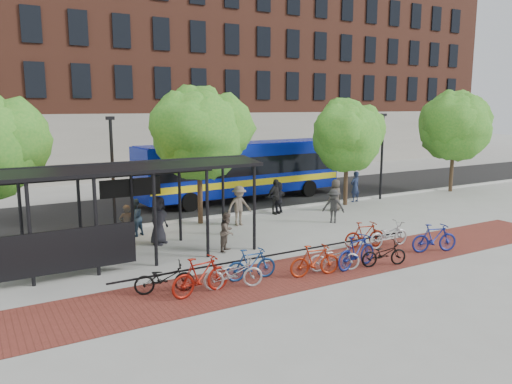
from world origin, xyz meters
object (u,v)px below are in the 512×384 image
bike_11 (434,238)px  pedestrian_0 (159,220)px  tree_c (348,133)px  bike_2 (233,273)px  tree_b (200,130)px  pedestrian_3 (239,206)px  pedestrian_2 (135,218)px  pedestrian_9 (333,206)px  pedestrian_6 (336,195)px  pedestrian_1 (127,225)px  pedestrian_4 (275,197)px  bike_1 (201,276)px  pedestrian_8 (227,232)px  lamp_post_left (113,171)px  bike_3 (251,264)px  bike_8 (384,254)px  pedestrian_5 (278,197)px  bike_7 (357,252)px  bike_9 (365,235)px  lamp_post_right (382,154)px  bike_10 (388,234)px  pedestrian_7 (355,187)px  bike_6 (334,258)px  bus_shelter (110,179)px  tree_d (455,123)px  bike_0 (164,278)px  bus (241,167)px  bike_5 (315,260)px

bike_11 → pedestrian_0: pedestrian_0 is taller
tree_c → bike_2: tree_c is taller
tree_b → pedestrian_3: bearing=-46.6°
pedestrian_2 → pedestrian_9: pedestrian_2 is taller
tree_b → pedestrian_6: size_ratio=3.81×
pedestrian_3 → pedestrian_9: (4.17, -1.82, -0.12)m
pedestrian_1 → pedestrian_4: pedestrian_4 is taller
bike_1 → pedestrian_8: size_ratio=1.29×
pedestrian_8 → lamp_post_left: bearing=79.9°
lamp_post_left → bike_3: (2.16, -8.41, -2.22)m
bike_8 → pedestrian_5: bearing=5.0°
pedestrian_3 → pedestrian_5: pedestrian_3 is taller
bike_3 → bike_7: bike_7 is taller
tree_b → bike_3: (-1.93, -8.15, -3.94)m
bike_9 → lamp_post_right: bearing=-35.1°
bike_9 → pedestrian_4: pedestrian_4 is taller
tree_c → pedestrian_8: (-10.09, -4.85, -3.29)m
bike_9 → tree_b: bearing=40.1°
bike_2 → pedestrian_6: bearing=-39.9°
bike_10 → pedestrian_0: (-7.75, 5.05, 0.48)m
pedestrian_7 → pedestrian_9: size_ratio=1.11×
bike_6 → pedestrian_0: pedestrian_0 is taller
bike_2 → pedestrian_6: 12.69m
pedestrian_1 → bike_10: bearing=151.5°
bike_3 → pedestrian_4: pedestrian_4 is taller
bus_shelter → pedestrian_8: bearing=-13.9°
lamp_post_right → bike_9: lamp_post_right is taller
bus_shelter → lamp_post_right: lamp_post_right is taller
pedestrian_6 → pedestrian_1: bearing=2.8°
bike_2 → pedestrian_5: bearing=-26.3°
tree_d → pedestrian_2: bearing=-177.7°
lamp_post_right → pedestrian_9: (-6.43, -3.45, -1.93)m
bike_1 → bike_7: bike_1 is taller
bike_1 → pedestrian_9: bearing=-67.7°
lamp_post_left → pedestrian_9: size_ratio=3.14×
bike_0 → pedestrian_5: (9.15, 7.88, 0.36)m
bike_3 → pedestrian_1: (-2.27, 6.18, 0.30)m
bus → pedestrian_8: (-5.64, -9.14, -1.20)m
bike_3 → pedestrian_1: bearing=25.9°
pedestrian_5 → bike_7: bearing=53.4°
bike_5 → bike_7: size_ratio=0.91×
bike_2 → pedestrian_2: 7.75m
tree_b → bike_1: bearing=-114.4°
tree_b → bike_6: bearing=-83.9°
bike_6 → pedestrian_6: pedestrian_6 is taller
tree_c → pedestrian_4: size_ratio=3.23×
bike_7 → bike_0: bearing=69.9°
pedestrian_6 → tree_b: bearing=-9.8°
pedestrian_7 → pedestrian_5: bearing=-4.4°
bike_6 → pedestrian_6: (6.45, 7.82, 0.38)m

